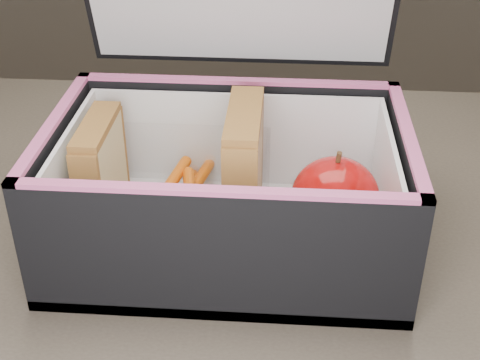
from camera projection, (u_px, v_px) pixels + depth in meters
name	position (u px, v px, depth m)	size (l,w,h in m)	color
kitchen_table	(239.00, 336.00, 0.66)	(1.20, 0.80, 0.75)	brown
lunch_bag	(229.00, 179.00, 0.60)	(0.32, 0.27, 0.31)	black
plastic_tub	(173.00, 189.00, 0.62)	(0.18, 0.13, 0.07)	white
sandwich_left	(101.00, 171.00, 0.62)	(0.03, 0.09, 0.10)	beige
sandwich_right	(244.00, 169.00, 0.61)	(0.03, 0.11, 0.12)	beige
carrot_sticks	(185.00, 199.00, 0.64)	(0.05, 0.13, 0.03)	#D0430D
paper_napkin	(327.00, 231.00, 0.62)	(0.08, 0.08, 0.01)	white
red_apple	(335.00, 197.00, 0.60)	(0.10, 0.10, 0.08)	#8C0602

